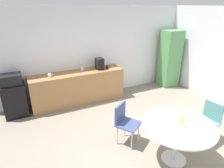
{
  "coord_description": "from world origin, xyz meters",
  "views": [
    {
      "loc": [
        -1.97,
        -2.31,
        2.64
      ],
      "look_at": [
        -0.19,
        1.36,
        0.95
      ],
      "focal_mm": 31.05,
      "sensor_mm": 36.0,
      "label": 1
    }
  ],
  "objects_px": {
    "chair_navy": "(124,119)",
    "mug_green": "(50,75)",
    "locker_cabinet": "(170,59)",
    "mug_white": "(82,69)",
    "chair_teal": "(210,117)",
    "mini_fridge": "(15,100)",
    "fruit_bowl": "(180,122)",
    "microwave": "(11,80)",
    "coffee_maker": "(100,64)",
    "round_table": "(178,131)",
    "mug_red": "(107,67)"
  },
  "relations": [
    {
      "from": "chair_navy",
      "to": "mug_green",
      "type": "distance_m",
      "value": 2.34
    },
    {
      "from": "locker_cabinet",
      "to": "mug_white",
      "type": "distance_m",
      "value": 3.01
    },
    {
      "from": "locker_cabinet",
      "to": "chair_teal",
      "type": "relative_size",
      "value": 2.25
    },
    {
      "from": "mini_fridge",
      "to": "fruit_bowl",
      "type": "bearing_deg",
      "value": -49.39
    },
    {
      "from": "microwave",
      "to": "mug_green",
      "type": "xyz_separation_m",
      "value": [
        0.89,
        -0.07,
        -0.01
      ]
    },
    {
      "from": "fruit_bowl",
      "to": "mug_green",
      "type": "distance_m",
      "value": 3.34
    },
    {
      "from": "mug_white",
      "to": "chair_navy",
      "type": "bearing_deg",
      "value": -86.39
    },
    {
      "from": "locker_cabinet",
      "to": "mug_white",
      "type": "height_order",
      "value": "locker_cabinet"
    },
    {
      "from": "microwave",
      "to": "coffee_maker",
      "type": "height_order",
      "value": "coffee_maker"
    },
    {
      "from": "mini_fridge",
      "to": "chair_teal",
      "type": "distance_m",
      "value": 4.51
    },
    {
      "from": "round_table",
      "to": "mug_red",
      "type": "distance_m",
      "value": 2.95
    },
    {
      "from": "round_table",
      "to": "fruit_bowl",
      "type": "height_order",
      "value": "fruit_bowl"
    },
    {
      "from": "chair_navy",
      "to": "fruit_bowl",
      "type": "xyz_separation_m",
      "value": [
        0.6,
        -0.86,
        0.28
      ]
    },
    {
      "from": "chair_teal",
      "to": "mug_red",
      "type": "relative_size",
      "value": 6.43
    },
    {
      "from": "chair_teal",
      "to": "mug_red",
      "type": "distance_m",
      "value": 2.98
    },
    {
      "from": "mini_fridge",
      "to": "round_table",
      "type": "height_order",
      "value": "mini_fridge"
    },
    {
      "from": "locker_cabinet",
      "to": "mug_red",
      "type": "xyz_separation_m",
      "value": [
        -2.29,
        0.07,
        0.01
      ]
    },
    {
      "from": "microwave",
      "to": "mug_red",
      "type": "distance_m",
      "value": 2.52
    },
    {
      "from": "locker_cabinet",
      "to": "coffee_maker",
      "type": "distance_m",
      "value": 2.52
    },
    {
      "from": "mug_red",
      "to": "coffee_maker",
      "type": "relative_size",
      "value": 0.4
    },
    {
      "from": "locker_cabinet",
      "to": "round_table",
      "type": "xyz_separation_m",
      "value": [
        -2.3,
        -2.87,
        -0.3
      ]
    },
    {
      "from": "chair_navy",
      "to": "locker_cabinet",
      "type": "bearing_deg",
      "value": 34.97
    },
    {
      "from": "chair_teal",
      "to": "chair_navy",
      "type": "height_order",
      "value": "same"
    },
    {
      "from": "microwave",
      "to": "locker_cabinet",
      "type": "height_order",
      "value": "locker_cabinet"
    },
    {
      "from": "mug_white",
      "to": "coffee_maker",
      "type": "distance_m",
      "value": 0.52
    },
    {
      "from": "round_table",
      "to": "fruit_bowl",
      "type": "bearing_deg",
      "value": 10.2
    },
    {
      "from": "coffee_maker",
      "to": "fruit_bowl",
      "type": "bearing_deg",
      "value": -85.37
    },
    {
      "from": "chair_teal",
      "to": "mini_fridge",
      "type": "bearing_deg",
      "value": 141.58
    },
    {
      "from": "microwave",
      "to": "coffee_maker",
      "type": "xyz_separation_m",
      "value": [
        2.3,
        0.0,
        0.1
      ]
    },
    {
      "from": "chair_teal",
      "to": "coffee_maker",
      "type": "relative_size",
      "value": 2.59
    },
    {
      "from": "mug_green",
      "to": "microwave",
      "type": "bearing_deg",
      "value": 175.7
    },
    {
      "from": "mug_green",
      "to": "mug_white",
      "type": "bearing_deg",
      "value": 10.09
    },
    {
      "from": "chair_navy",
      "to": "fruit_bowl",
      "type": "relative_size",
      "value": 3.85
    },
    {
      "from": "round_table",
      "to": "mini_fridge",
      "type": "bearing_deg",
      "value": 130.21
    },
    {
      "from": "locker_cabinet",
      "to": "chair_teal",
      "type": "height_order",
      "value": "locker_cabinet"
    },
    {
      "from": "locker_cabinet",
      "to": "chair_teal",
      "type": "bearing_deg",
      "value": -115.41
    },
    {
      "from": "chair_navy",
      "to": "mug_red",
      "type": "xyz_separation_m",
      "value": [
        0.58,
        2.07,
        0.43
      ]
    },
    {
      "from": "mini_fridge",
      "to": "round_table",
      "type": "bearing_deg",
      "value": -49.79
    },
    {
      "from": "mini_fridge",
      "to": "microwave",
      "type": "bearing_deg",
      "value": 0.0
    },
    {
      "from": "locker_cabinet",
      "to": "mug_red",
      "type": "relative_size",
      "value": 14.5
    },
    {
      "from": "mini_fridge",
      "to": "chair_navy",
      "type": "xyz_separation_m",
      "value": [
        1.95,
        -2.11,
        0.11
      ]
    },
    {
      "from": "mug_white",
      "to": "coffee_maker",
      "type": "xyz_separation_m",
      "value": [
        0.49,
        -0.1,
        0.11
      ]
    },
    {
      "from": "locker_cabinet",
      "to": "mug_green",
      "type": "distance_m",
      "value": 3.92
    },
    {
      "from": "mini_fridge",
      "to": "round_table",
      "type": "xyz_separation_m",
      "value": [
        2.51,
        -2.97,
        0.22
      ]
    },
    {
      "from": "locker_cabinet",
      "to": "coffee_maker",
      "type": "height_order",
      "value": "locker_cabinet"
    },
    {
      "from": "chair_teal",
      "to": "coffee_maker",
      "type": "xyz_separation_m",
      "value": [
        -1.23,
        2.8,
        0.54
      ]
    },
    {
      "from": "chair_navy",
      "to": "mug_white",
      "type": "distance_m",
      "value": 2.25
    },
    {
      "from": "fruit_bowl",
      "to": "mug_green",
      "type": "xyz_separation_m",
      "value": [
        -1.65,
        2.9,
        0.15
      ]
    },
    {
      "from": "microwave",
      "to": "fruit_bowl",
      "type": "relative_size",
      "value": 2.22
    },
    {
      "from": "mini_fridge",
      "to": "mug_red",
      "type": "bearing_deg",
      "value": -0.79
    }
  ]
}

